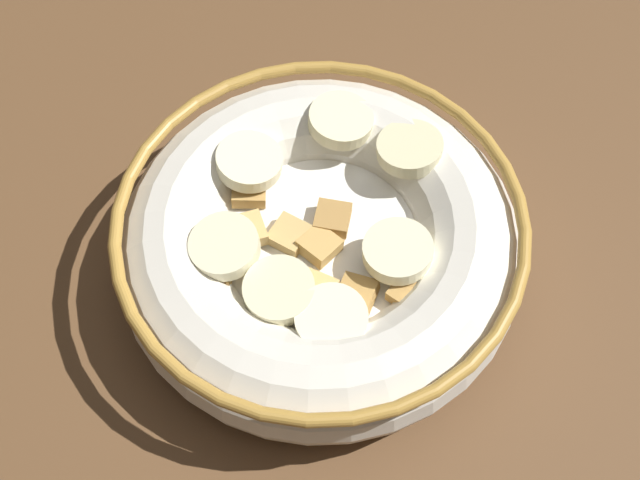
{
  "coord_description": "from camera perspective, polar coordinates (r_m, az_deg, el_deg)",
  "views": [
    {
      "loc": [
        1.12,
        -19.09,
        36.07
      ],
      "look_at": [
        0.0,
        0.0,
        3.0
      ],
      "focal_mm": 47.15,
      "sensor_mm": 36.0,
      "label": 1
    }
  ],
  "objects": [
    {
      "name": "ground_plane",
      "position": [
        0.42,
        0.0,
        -2.75
      ],
      "size": [
        134.3,
        134.3,
        2.0
      ],
      "primitive_type": "cube",
      "color": "brown"
    },
    {
      "name": "cereal_bowl",
      "position": [
        0.39,
        -0.02,
        -0.25
      ],
      "size": [
        18.55,
        18.55,
        5.18
      ],
      "color": "silver",
      "rests_on": "ground_plane"
    }
  ]
}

